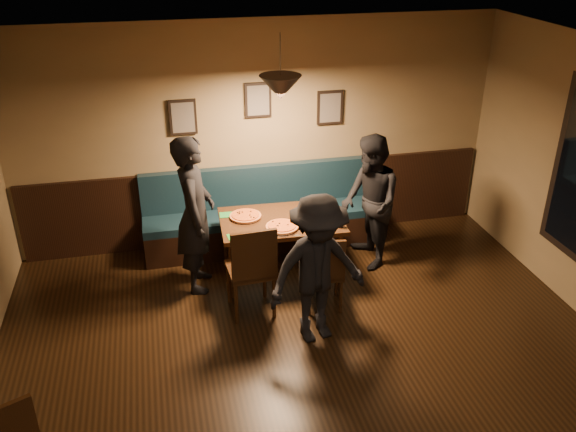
{
  "coord_description": "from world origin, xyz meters",
  "views": [
    {
      "loc": [
        -1.22,
        -3.52,
        3.83
      ],
      "look_at": [
        0.06,
        2.11,
        0.95
      ],
      "focal_mm": 37.74,
      "sensor_mm": 36.0,
      "label": 1
    }
  ],
  "objects_px": {
    "chair_near_right": "(324,270)",
    "booth_bench": "(264,211)",
    "diner_front": "(318,270)",
    "diner_right": "(370,203)",
    "chair_near_left": "(250,267)",
    "dining_table": "(281,248)",
    "diner_left": "(195,215)",
    "soda_glass": "(340,221)",
    "tabasco_bottle": "(324,212)"
  },
  "relations": [
    {
      "from": "chair_near_left",
      "to": "diner_front",
      "type": "xyz_separation_m",
      "value": [
        0.56,
        -0.6,
        0.25
      ]
    },
    {
      "from": "diner_left",
      "to": "tabasco_bottle",
      "type": "relative_size",
      "value": 15.48
    },
    {
      "from": "diner_left",
      "to": "tabasco_bottle",
      "type": "xyz_separation_m",
      "value": [
        1.45,
        -0.05,
        -0.1
      ]
    },
    {
      "from": "chair_near_right",
      "to": "diner_front",
      "type": "distance_m",
      "value": 0.65
    },
    {
      "from": "diner_front",
      "to": "tabasco_bottle",
      "type": "distance_m",
      "value": 1.23
    },
    {
      "from": "diner_left",
      "to": "diner_right",
      "type": "relative_size",
      "value": 1.11
    },
    {
      "from": "diner_left",
      "to": "diner_right",
      "type": "xyz_separation_m",
      "value": [
        2.04,
        0.05,
        -0.09
      ]
    },
    {
      "from": "diner_left",
      "to": "soda_glass",
      "type": "bearing_deg",
      "value": -94.34
    },
    {
      "from": "dining_table",
      "to": "diner_right",
      "type": "xyz_separation_m",
      "value": [
        1.08,
        0.06,
        0.44
      ]
    },
    {
      "from": "tabasco_bottle",
      "to": "chair_near_left",
      "type": "bearing_deg",
      "value": -148.95
    },
    {
      "from": "tabasco_bottle",
      "to": "diner_right",
      "type": "bearing_deg",
      "value": 9.27
    },
    {
      "from": "chair_near_left",
      "to": "diner_left",
      "type": "xyz_separation_m",
      "value": [
        -0.5,
        0.62,
        0.37
      ]
    },
    {
      "from": "dining_table",
      "to": "soda_glass",
      "type": "bearing_deg",
      "value": -26.51
    },
    {
      "from": "diner_front",
      "to": "tabasco_bottle",
      "type": "bearing_deg",
      "value": 59.96
    },
    {
      "from": "tabasco_bottle",
      "to": "booth_bench",
      "type": "bearing_deg",
      "value": 125.23
    },
    {
      "from": "chair_near_right",
      "to": "diner_right",
      "type": "distance_m",
      "value": 1.13
    },
    {
      "from": "diner_left",
      "to": "diner_front",
      "type": "relative_size",
      "value": 1.16
    },
    {
      "from": "booth_bench",
      "to": "chair_near_left",
      "type": "bearing_deg",
      "value": -106.71
    },
    {
      "from": "diner_front",
      "to": "tabasco_bottle",
      "type": "xyz_separation_m",
      "value": [
        0.39,
        1.17,
        0.02
      ]
    },
    {
      "from": "chair_near_left",
      "to": "diner_left",
      "type": "distance_m",
      "value": 0.88
    },
    {
      "from": "soda_glass",
      "to": "tabasco_bottle",
      "type": "bearing_deg",
      "value": 110.31
    },
    {
      "from": "soda_glass",
      "to": "tabasco_bottle",
      "type": "height_order",
      "value": "soda_glass"
    },
    {
      "from": "chair_near_right",
      "to": "diner_front",
      "type": "bearing_deg",
      "value": -104.01
    },
    {
      "from": "diner_left",
      "to": "soda_glass",
      "type": "relative_size",
      "value": 13.04
    },
    {
      "from": "dining_table",
      "to": "chair_near_left",
      "type": "distance_m",
      "value": 0.79
    },
    {
      "from": "soda_glass",
      "to": "diner_right",
      "type": "bearing_deg",
      "value": 38.46
    },
    {
      "from": "booth_bench",
      "to": "soda_glass",
      "type": "distance_m",
      "value": 1.29
    },
    {
      "from": "booth_bench",
      "to": "diner_right",
      "type": "bearing_deg",
      "value": -30.81
    },
    {
      "from": "chair_near_right",
      "to": "booth_bench",
      "type": "bearing_deg",
      "value": 113.42
    },
    {
      "from": "diner_front",
      "to": "soda_glass",
      "type": "bearing_deg",
      "value": 48.97
    },
    {
      "from": "diner_front",
      "to": "chair_near_left",
      "type": "bearing_deg",
      "value": 121.81
    },
    {
      "from": "booth_bench",
      "to": "chair_near_right",
      "type": "height_order",
      "value": "booth_bench"
    },
    {
      "from": "booth_bench",
      "to": "diner_left",
      "type": "xyz_separation_m",
      "value": [
        -0.9,
        -0.73,
        0.4
      ]
    },
    {
      "from": "chair_near_left",
      "to": "tabasco_bottle",
      "type": "distance_m",
      "value": 1.14
    },
    {
      "from": "diner_front",
      "to": "diner_right",
      "type": "bearing_deg",
      "value": 40.67
    },
    {
      "from": "tabasco_bottle",
      "to": "diner_left",
      "type": "bearing_deg",
      "value": 178.01
    },
    {
      "from": "diner_left",
      "to": "booth_bench",
      "type": "bearing_deg",
      "value": -43.18
    },
    {
      "from": "dining_table",
      "to": "chair_near_left",
      "type": "relative_size",
      "value": 1.3
    },
    {
      "from": "diner_left",
      "to": "tabasco_bottle",
      "type": "height_order",
      "value": "diner_left"
    },
    {
      "from": "dining_table",
      "to": "tabasco_bottle",
      "type": "height_order",
      "value": "tabasco_bottle"
    },
    {
      "from": "diner_left",
      "to": "diner_front",
      "type": "height_order",
      "value": "diner_left"
    },
    {
      "from": "diner_right",
      "to": "booth_bench",
      "type": "bearing_deg",
      "value": -120.87
    },
    {
      "from": "chair_near_right",
      "to": "diner_right",
      "type": "xyz_separation_m",
      "value": [
        0.77,
        0.75,
        0.37
      ]
    },
    {
      "from": "booth_bench",
      "to": "chair_near_left",
      "type": "xyz_separation_m",
      "value": [
        -0.41,
        -1.35,
        0.03
      ]
    },
    {
      "from": "dining_table",
      "to": "chair_near_right",
      "type": "relative_size",
      "value": 1.55
    },
    {
      "from": "diner_left",
      "to": "diner_front",
      "type": "bearing_deg",
      "value": -131.19
    },
    {
      "from": "booth_bench",
      "to": "soda_glass",
      "type": "relative_size",
      "value": 21.72
    },
    {
      "from": "booth_bench",
      "to": "tabasco_bottle",
      "type": "distance_m",
      "value": 1.0
    },
    {
      "from": "chair_near_right",
      "to": "tabasco_bottle",
      "type": "relative_size",
      "value": 7.65
    },
    {
      "from": "chair_near_left",
      "to": "soda_glass",
      "type": "bearing_deg",
      "value": 11.52
    }
  ]
}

